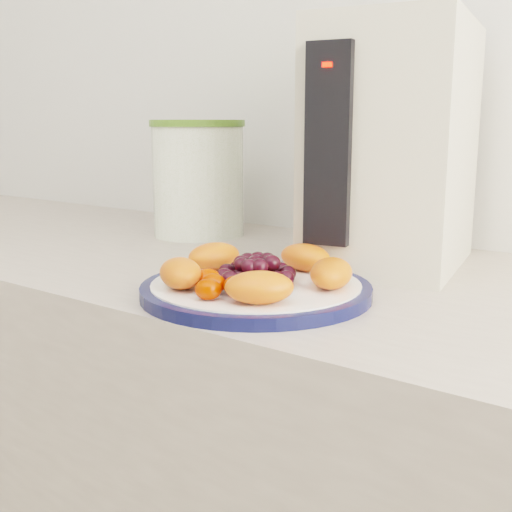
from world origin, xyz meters
The scene contains 9 objects.
wall_back centered at (0.00, 1.51, 1.30)m, with size 3.50×0.02×2.60m, color silver.
plate_rim centered at (0.08, 1.04, 0.91)m, with size 0.28×0.28×0.01m, color #0E143E.
plate_face centered at (0.08, 1.04, 0.91)m, with size 0.25×0.25×0.02m, color white.
canister centered at (-0.26, 1.33, 1.00)m, with size 0.17×0.17×0.20m, color #537414.
canister_lid centered at (-0.26, 1.33, 1.11)m, with size 0.17×0.17×0.01m, color #557E2D.
appliance_body centered at (0.13, 1.31, 1.07)m, with size 0.20×0.28×0.35m, color beige.
appliance_panel centered at (0.11, 1.16, 1.08)m, with size 0.06×0.02×0.26m, color black.
appliance_led centered at (0.11, 1.15, 1.18)m, with size 0.01×0.01×0.01m, color #FF0C05.
fruit_plate centered at (0.09, 1.04, 0.93)m, with size 0.24×0.23×0.04m.
Camera 1 is at (0.54, 0.43, 1.11)m, focal length 45.00 mm.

